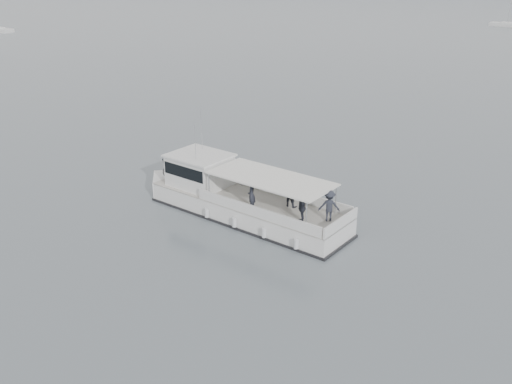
% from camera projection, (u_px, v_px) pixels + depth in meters
% --- Properties ---
extents(ground, '(1400.00, 1400.00, 0.00)m').
position_uv_depth(ground, '(301.00, 214.00, 31.61)').
color(ground, slate).
rests_on(ground, ground).
extents(tour_boat, '(13.33, 5.71, 5.57)m').
position_uv_depth(tour_boat, '(231.00, 197.00, 31.52)').
color(tour_boat, white).
rests_on(tour_boat, ground).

